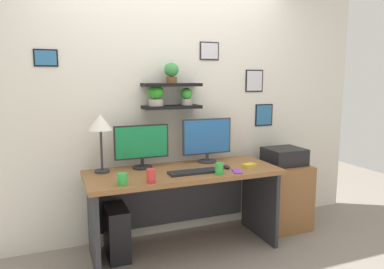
{
  "coord_description": "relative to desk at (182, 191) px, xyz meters",
  "views": [
    {
      "loc": [
        -1.07,
        -2.89,
        1.56
      ],
      "look_at": [
        0.1,
        0.05,
        1.06
      ],
      "focal_mm": 33.2,
      "sensor_mm": 36.0,
      "label": 1
    }
  ],
  "objects": [
    {
      "name": "computer_mouse",
      "position": [
        0.38,
        -0.15,
        0.22
      ],
      "size": [
        0.06,
        0.09,
        0.03
      ],
      "primitive_type": "ellipsoid",
      "color": "black",
      "rests_on": "desk"
    },
    {
      "name": "monitor_left",
      "position": [
        -0.32,
        0.16,
        0.42
      ],
      "size": [
        0.5,
        0.18,
        0.4
      ],
      "color": "black",
      "rests_on": "desk"
    },
    {
      "name": "desk_lamp",
      "position": [
        -0.69,
        0.14,
        0.62
      ],
      "size": [
        0.2,
        0.2,
        0.51
      ],
      "color": "#2D2D33",
      "rests_on": "desk"
    },
    {
      "name": "monitor_right",
      "position": [
        0.32,
        0.16,
        0.43
      ],
      "size": [
        0.5,
        0.18,
        0.43
      ],
      "color": "#2D2D33",
      "rests_on": "desk"
    },
    {
      "name": "coffee_mug",
      "position": [
        -0.59,
        -0.3,
        0.25
      ],
      "size": [
        0.08,
        0.08,
        0.09
      ],
      "primitive_type": "cylinder",
      "color": "green",
      "rests_on": "desk"
    },
    {
      "name": "back_wall_assembly",
      "position": [
        0.0,
        0.38,
        0.81
      ],
      "size": [
        4.4,
        0.24,
        2.7
      ],
      "color": "silver",
      "rests_on": "ground"
    },
    {
      "name": "cell_phone",
      "position": [
        0.41,
        -0.29,
        0.21
      ],
      "size": [
        0.11,
        0.15,
        0.01
      ],
      "primitive_type": "cube",
      "rotation": [
        0.0,
        0.0,
        -0.3
      ],
      "color": "purple",
      "rests_on": "desk"
    },
    {
      "name": "pen_cup",
      "position": [
        0.23,
        -0.31,
        0.26
      ],
      "size": [
        0.07,
        0.07,
        0.1
      ],
      "primitive_type": "cylinder",
      "color": "green",
      "rests_on": "desk"
    },
    {
      "name": "scissors_tray",
      "position": [
        0.62,
        -0.15,
        0.22
      ],
      "size": [
        0.13,
        0.1,
        0.02
      ],
      "primitive_type": "cube",
      "rotation": [
        0.0,
        0.0,
        0.2
      ],
      "color": "yellow",
      "rests_on": "desk"
    },
    {
      "name": "computer_tower_left",
      "position": [
        -0.6,
        0.05,
        -0.32
      ],
      "size": [
        0.18,
        0.4,
        0.45
      ],
      "primitive_type": "cube",
      "color": "black",
      "rests_on": "ground"
    },
    {
      "name": "printer",
      "position": [
        1.16,
        0.06,
        0.22
      ],
      "size": [
        0.38,
        0.34,
        0.17
      ],
      "primitive_type": "cube",
      "color": "black",
      "rests_on": "drawer_cabinet"
    },
    {
      "name": "keyboard",
      "position": [
        0.05,
        -0.18,
        0.22
      ],
      "size": [
        0.44,
        0.14,
        0.02
      ],
      "primitive_type": "cube",
      "color": "black",
      "rests_on": "desk"
    },
    {
      "name": "water_cup",
      "position": [
        -0.37,
        -0.32,
        0.26
      ],
      "size": [
        0.07,
        0.07,
        0.11
      ],
      "primitive_type": "cylinder",
      "color": "red",
      "rests_on": "desk"
    },
    {
      "name": "desk",
      "position": [
        0.0,
        0.0,
        0.0
      ],
      "size": [
        1.72,
        0.68,
        0.75
      ],
      "color": "brown",
      "rests_on": "ground"
    },
    {
      "name": "drawer_cabinet",
      "position": [
        1.16,
        0.06,
        -0.21
      ],
      "size": [
        0.44,
        0.5,
        0.67
      ],
      "primitive_type": "cube",
      "color": "brown",
      "rests_on": "ground"
    },
    {
      "name": "ground_plane",
      "position": [
        0.0,
        -0.06,
        -0.54
      ],
      "size": [
        8.0,
        8.0,
        0.0
      ],
      "primitive_type": "plane",
      "color": "gray"
    }
  ]
}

